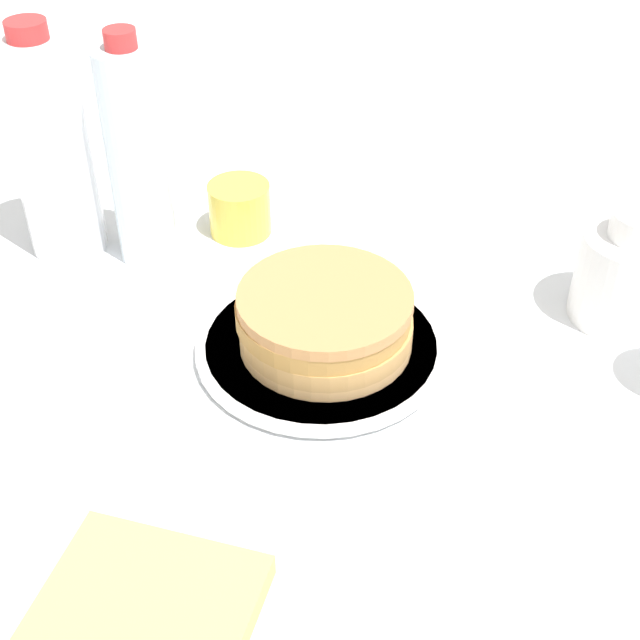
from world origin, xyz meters
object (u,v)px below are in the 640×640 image
Objects in this scene: plate at (320,348)px; water_bottle_far at (137,157)px; cream_jug at (627,273)px; water_bottle_mid at (51,148)px; juice_glass at (240,209)px; pancake_stack at (325,319)px.

plate is 0.95× the size of water_bottle_far.
cream_jug is 0.47× the size of water_bottle_far.
water_bottle_mid reaches higher than cream_jug.
juice_glass is at bearing 133.27° from plate.
juice_glass is at bearing 46.09° from water_bottle_far.
plate is 0.23m from juice_glass.
juice_glass is (-0.16, 0.17, 0.02)m from plate.
water_bottle_far reaches higher than juice_glass.
cream_jug is (0.25, 0.15, 0.01)m from pancake_stack.
water_bottle_far reaches higher than plate.
water_bottle_far is (-0.23, 0.09, 0.11)m from plate.
plate is 0.34m from water_bottle_mid.
water_bottle_mid is (-0.57, -0.08, 0.07)m from cream_jug.
juice_glass is 0.21m from water_bottle_mid.
water_bottle_mid is (-0.32, 0.07, 0.11)m from plate.
water_bottle_far is at bearing -133.91° from juice_glass.
pancake_stack is 0.29m from cream_jug.
plate is 1.42× the size of pancake_stack.
water_bottle_mid is at bearing 167.31° from pancake_stack.
water_bottle_far is at bearing -172.12° from cream_jug.
juice_glass is 0.58× the size of cream_jug.
juice_glass is at bearing 29.35° from water_bottle_mid.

